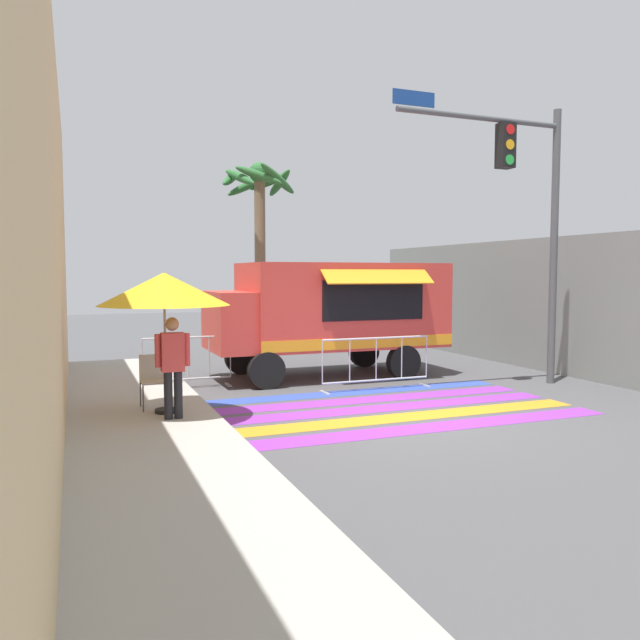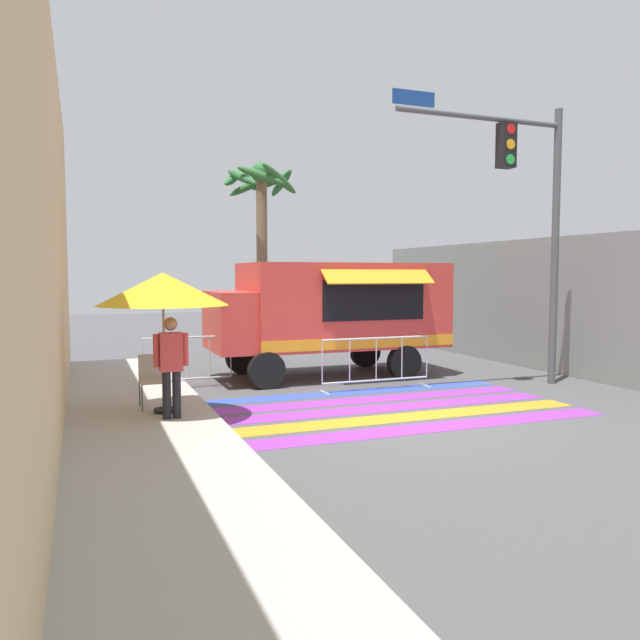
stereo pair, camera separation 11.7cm
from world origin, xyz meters
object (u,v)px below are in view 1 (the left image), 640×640
at_px(patio_umbrella, 164,289).
at_px(vendor_person, 173,362).
at_px(traffic_signal_pole, 526,196).
at_px(barricade_side, 188,363).
at_px(folding_chair, 155,376).
at_px(barricade_front, 376,363).
at_px(palm_tree, 259,213).
at_px(food_truck, 325,309).

relative_size(patio_umbrella, vendor_person, 1.44).
bearing_deg(patio_umbrella, traffic_signal_pole, 4.22).
relative_size(patio_umbrella, barricade_side, 1.23).
bearing_deg(patio_umbrella, barricade_side, 73.77).
bearing_deg(vendor_person, traffic_signal_pole, 24.78).
relative_size(patio_umbrella, folding_chair, 2.56).
bearing_deg(patio_umbrella, barricade_front, 16.11).
relative_size(traffic_signal_pole, patio_umbrella, 2.61).
bearing_deg(palm_tree, barricade_front, -84.18).
relative_size(vendor_person, palm_tree, 0.28).
bearing_deg(patio_umbrella, food_truck, 38.25).
distance_m(folding_chair, barricade_front, 4.56).
xyz_separation_m(food_truck, barricade_front, (0.34, -1.92, -1.02)).
relative_size(food_truck, traffic_signal_pole, 0.92).
bearing_deg(folding_chair, barricade_side, 48.65).
height_order(barricade_front, barricade_side, same).
bearing_deg(food_truck, traffic_signal_pole, -37.48).
xyz_separation_m(traffic_signal_pole, patio_umbrella, (-7.46, -0.55, -1.87)).
xyz_separation_m(food_truck, patio_umbrella, (-4.03, -3.18, 0.55)).
xyz_separation_m(traffic_signal_pole, barricade_side, (-6.64, 2.27, -3.45)).
distance_m(food_truck, patio_umbrella, 5.17).
relative_size(traffic_signal_pole, folding_chair, 6.68).
distance_m(barricade_front, palm_tree, 7.30).
bearing_deg(palm_tree, traffic_signal_pole, -62.05).
height_order(traffic_signal_pole, barricade_front, traffic_signal_pole).
xyz_separation_m(vendor_person, barricade_front, (4.33, 1.73, -0.48)).
xyz_separation_m(traffic_signal_pole, barricade_front, (-3.09, 0.71, -3.44)).
height_order(folding_chair, barricade_side, barricade_side).
height_order(patio_umbrella, barricade_side, patio_umbrella).
distance_m(patio_umbrella, barricade_front, 4.82).
distance_m(patio_umbrella, palm_tree, 8.69).
bearing_deg(barricade_side, folding_chair, -111.87).
relative_size(food_truck, barricade_side, 2.93).
bearing_deg(traffic_signal_pole, patio_umbrella, -175.78).
bearing_deg(vendor_person, patio_umbrella, 112.49).
relative_size(food_truck, patio_umbrella, 2.39).
distance_m(traffic_signal_pole, palm_tree, 7.97).
bearing_deg(barricade_side, food_truck, 6.41).
xyz_separation_m(barricade_front, palm_tree, (-0.65, 6.33, 3.58)).
bearing_deg(palm_tree, food_truck, -86.05).
xyz_separation_m(patio_umbrella, folding_chair, (-0.12, 0.48, -1.44)).
height_order(vendor_person, barricade_side, vendor_person).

